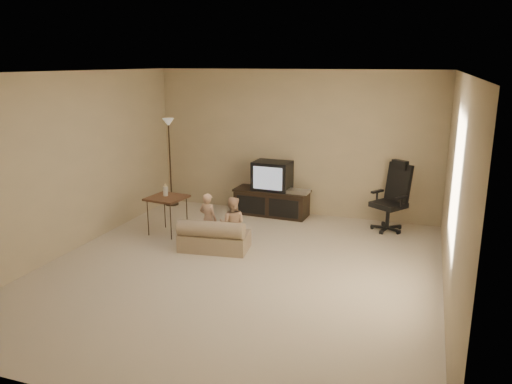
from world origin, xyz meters
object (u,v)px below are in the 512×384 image
side_table (167,198)px  toddler_right (232,224)px  tv_stand (272,193)px  office_chair (391,206)px  floor_lamp (169,142)px  toddler_left (208,219)px  child_sofa (214,238)px

side_table → toddler_right: side_table is taller
tv_stand → office_chair: size_ratio=1.20×
tv_stand → floor_lamp: size_ratio=0.83×
toddler_left → tv_stand: bearing=-94.3°
floor_lamp → toddler_left: (1.54, -1.71, -0.80)m
office_chair → side_table: (-3.29, -1.33, 0.17)m
office_chair → child_sofa: 2.91m
floor_lamp → toddler_right: bearing=-42.6°
office_chair → toddler_left: office_chair is taller
office_chair → toddler_left: size_ratio=1.44×
child_sofa → toddler_right: (0.25, 0.11, 0.20)m
office_chair → toddler_right: size_ratio=1.42×
toddler_right → office_chair: bearing=-151.3°
floor_lamp → toddler_right: floor_lamp is taller
side_table → toddler_left: size_ratio=1.04×
side_table → floor_lamp: (-0.73, 1.47, 0.61)m
child_sofa → toddler_right: bearing=17.2°
floor_lamp → child_sofa: (1.71, -1.91, -1.00)m
floor_lamp → child_sofa: bearing=-48.2°
child_sofa → toddler_left: bearing=123.3°
tv_stand → toddler_left: size_ratio=1.73×
tv_stand → floor_lamp: floor_lamp is taller
floor_lamp → child_sofa: floor_lamp is taller
office_chair → floor_lamp: floor_lamp is taller
tv_stand → toddler_right: bearing=-87.9°
side_table → child_sofa: bearing=-24.3°
toddler_left → floor_lamp: bearing=-37.9°
office_chair → child_sofa: office_chair is taller
office_chair → toddler_left: (-2.48, -1.57, -0.01)m
floor_lamp → toddler_left: bearing=-48.0°
floor_lamp → toddler_left: floor_lamp is taller
side_table → toddler_right: size_ratio=1.02×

